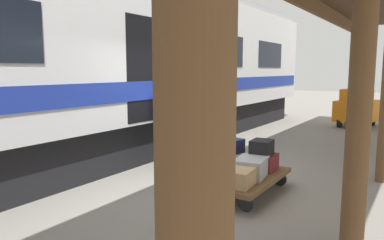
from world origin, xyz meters
name	(u,v)px	position (x,y,z in m)	size (l,w,h in m)	color
ground_plane	(223,182)	(0.00, 0.00, 0.00)	(60.00, 60.00, 0.00)	gray
train_car	(92,64)	(3.20, 0.00, 2.06)	(3.03, 18.71, 4.00)	silver
luggage_cart	(233,176)	(-0.36, 0.34, 0.25)	(1.34, 1.71, 0.29)	brown
suitcase_tan_vintage	(238,176)	(-0.66, 0.81, 0.41)	(0.46, 0.57, 0.24)	tan
suitcase_gray_aluminum	(251,167)	(-0.66, 0.34, 0.44)	(0.44, 0.61, 0.29)	#9EA0A5
suitcase_maroon_trunk	(263,162)	(-0.66, -0.14, 0.42)	(0.41, 0.51, 0.26)	maroon
suitcase_orange_carryall	(217,164)	(-0.05, 0.34, 0.40)	(0.41, 0.54, 0.21)	#CC6B23
suitcase_cream_canvas	(230,159)	(-0.05, -0.14, 0.40)	(0.42, 0.46, 0.22)	beige
suitcase_brown_leather	(202,172)	(-0.05, 0.81, 0.39)	(0.45, 0.64, 0.19)	brown
suitcase_black_hardshell	(262,147)	(-0.64, -0.12, 0.67)	(0.32, 0.40, 0.24)	black
suitcase_navy_fabric	(229,146)	(-0.04, -0.11, 0.63)	(0.40, 0.43, 0.24)	navy
porter_in_overalls	(184,128)	(0.70, 0.18, 0.93)	(0.73, 0.56, 1.70)	navy
porter_by_door	(167,122)	(1.38, -0.23, 0.93)	(0.71, 0.50, 1.70)	#332D28
baggage_tug	(357,109)	(-0.88, -8.13, 0.63)	(1.37, 1.86, 1.30)	orange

